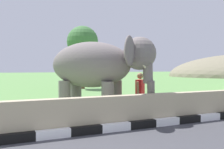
{
  "coord_description": "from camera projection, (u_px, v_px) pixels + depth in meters",
  "views": [
    {
      "loc": [
        -0.46,
        -2.79,
        1.83
      ],
      "look_at": [
        3.53,
        5.68,
        1.6
      ],
      "focal_mm": 41.51,
      "sensor_mm": 36.0,
      "label": 1
    }
  ],
  "objects": [
    {
      "name": "barrier_parapet",
      "position": [
        86.0,
        115.0,
        7.38
      ],
      "size": [
        28.0,
        0.36,
        1.0
      ],
      "primitive_type": "cube",
      "color": "tan",
      "rests_on": "ground_plane"
    },
    {
      "name": "tree_distant",
      "position": [
        83.0,
        42.0,
        22.88
      ],
      "size": [
        2.76,
        2.76,
        5.57
      ],
      "color": "brown",
      "rests_on": "ground_plane"
    },
    {
      "name": "person_handler",
      "position": [
        140.0,
        92.0,
        9.71
      ],
      "size": [
        0.56,
        0.49,
        1.66
      ],
      "color": "navy",
      "rests_on": "ground_plane"
    },
    {
      "name": "elephant",
      "position": [
        100.0,
        66.0,
        9.52
      ],
      "size": [
        3.84,
        3.83,
        2.93
      ],
      "color": "slate",
      "rests_on": "ground_plane"
    }
  ]
}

